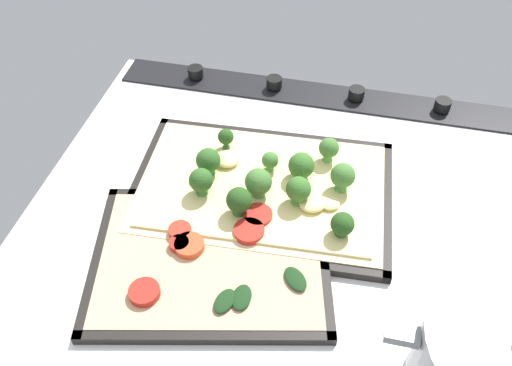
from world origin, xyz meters
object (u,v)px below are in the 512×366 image
(baking_tray_front, at_px, (261,192))
(broccoli_pizza, at_px, (265,185))
(baking_tray_back, at_px, (211,260))
(veggie_pizza_back, at_px, (211,256))

(baking_tray_front, bearing_deg, broccoli_pizza, 169.57)
(broccoli_pizza, distance_m, baking_tray_back, 0.14)
(baking_tray_front, distance_m, broccoli_pizza, 0.02)
(baking_tray_back, height_order, veggie_pizza_back, veggie_pizza_back)
(broccoli_pizza, bearing_deg, baking_tray_front, -10.43)
(veggie_pizza_back, bearing_deg, baking_tray_back, 55.83)
(veggie_pizza_back, bearing_deg, baking_tray_front, -105.77)
(baking_tray_front, distance_m, veggie_pizza_back, 0.14)
(baking_tray_front, xyz_separation_m, broccoli_pizza, (-0.01, 0.00, 0.02))
(baking_tray_back, bearing_deg, veggie_pizza_back, -124.17)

